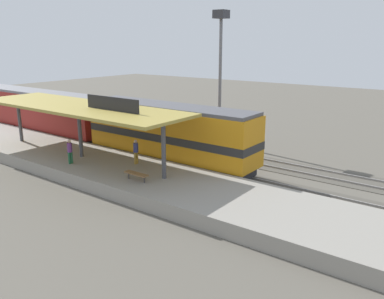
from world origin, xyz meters
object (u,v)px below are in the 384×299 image
platform_bench (136,174)px  passenger_carriage_single (33,111)px  person_waiting (136,150)px  light_mast (221,50)px  locomotive (169,134)px  person_walking (70,150)px

platform_bench → passenger_carriage_single: size_ratio=0.08×
platform_bench → passenger_carriage_single: bearing=73.6°
passenger_carriage_single → person_waiting: passenger_carriage_single is taller
light_mast → person_waiting: (-11.27, -0.48, -6.54)m
platform_bench → person_waiting: (2.53, 2.49, 0.51)m
platform_bench → locomotive: 6.56m
locomotive → person_waiting: bearing=178.9°
passenger_carriage_single → light_mast: light_mast is taller
person_waiting → person_walking: bearing=126.3°
light_mast → person_waiting: size_ratio=6.84×
light_mast → person_walking: (-13.98, 3.20, -6.54)m
platform_bench → light_mast: light_mast is taller
platform_bench → passenger_carriage_single: (6.00, 20.42, 0.97)m
locomotive → passenger_carriage_single: locomotive is taller
platform_bench → light_mast: size_ratio=0.15×
locomotive → passenger_carriage_single: bearing=90.0°
person_walking → platform_bench: bearing=-88.4°
light_mast → passenger_carriage_single: bearing=114.1°
light_mast → person_walking: light_mast is taller
person_waiting → person_walking: same height
passenger_carriage_single → person_walking: size_ratio=11.70×
locomotive → light_mast: light_mast is taller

